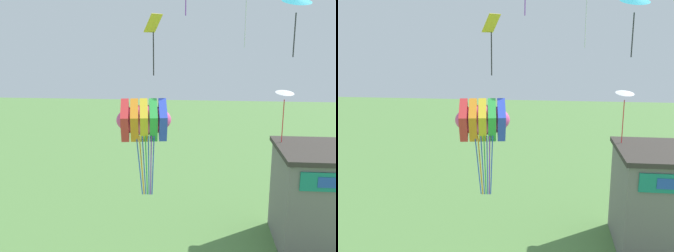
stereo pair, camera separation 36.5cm
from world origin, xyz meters
The scene contains 4 objects.
kite_rainbow_parafoil centered at (-1.30, 9.51, 6.85)m, with size 2.96×2.41×4.86m.
kite_cyan_delta centered at (5.02, 7.29, 12.08)m, with size 1.29×1.25×2.38m.
kite_yellow_diamond centered at (-0.62, 8.14, 10.97)m, with size 0.82×0.84×2.57m.
kite_white_delta centered at (5.76, 11.76, 7.87)m, with size 1.16×1.16×3.03m.
Camera 1 is at (1.52, -8.02, 10.60)m, focal length 40.00 mm.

